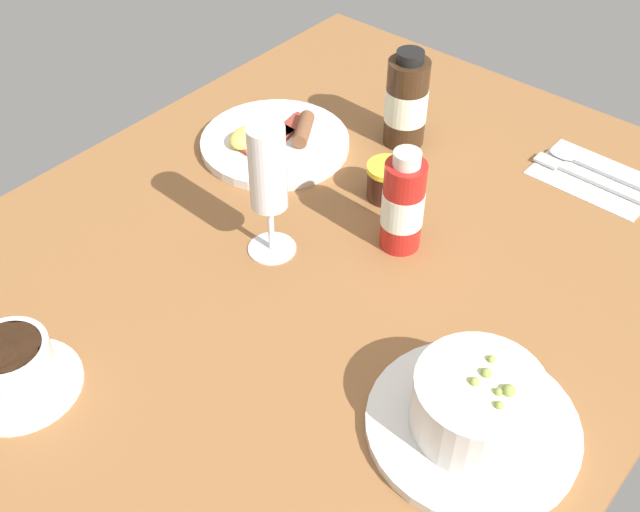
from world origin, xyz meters
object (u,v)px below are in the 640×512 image
(sauce_bottle_brown, at_px, (406,102))
(breakfast_plate, at_px, (274,142))
(sauce_bottle_red, at_px, (403,204))
(porridge_bowl, at_px, (476,409))
(jam_jar, at_px, (387,181))
(wine_glass, at_px, (268,176))
(cutlery_setting, at_px, (592,175))
(coffee_cup, at_px, (14,367))

(sauce_bottle_brown, height_order, breakfast_plate, sauce_bottle_brown)
(sauce_bottle_brown, distance_m, sauce_bottle_red, 0.23)
(porridge_bowl, xyz_separation_m, breakfast_plate, (0.24, 0.49, -0.03))
(sauce_bottle_brown, bearing_deg, jam_jar, -154.25)
(porridge_bowl, height_order, jam_jar, porridge_bowl)
(wine_glass, relative_size, jam_jar, 3.24)
(sauce_bottle_brown, xyz_separation_m, breakfast_plate, (-0.14, 0.14, -0.06))
(cutlery_setting, height_order, breakfast_plate, breakfast_plate)
(breakfast_plate, bearing_deg, jam_jar, -86.33)
(coffee_cup, xyz_separation_m, jam_jar, (0.51, -0.10, -0.00))
(coffee_cup, distance_m, wine_glass, 0.35)
(cutlery_setting, relative_size, coffee_cup, 1.28)
(porridge_bowl, xyz_separation_m, jam_jar, (0.25, 0.29, -0.01))
(cutlery_setting, distance_m, coffee_cup, 0.79)
(porridge_bowl, bearing_deg, sauce_bottle_brown, 43.46)
(cutlery_setting, bearing_deg, breakfast_plate, 120.95)
(cutlery_setting, bearing_deg, sauce_bottle_brown, 111.23)
(sauce_bottle_brown, relative_size, breakfast_plate, 0.67)
(coffee_cup, distance_m, sauce_bottle_red, 0.48)
(sauce_bottle_red, bearing_deg, cutlery_setting, -23.41)
(wine_glass, height_order, sauce_bottle_red, wine_glass)
(jam_jar, xyz_separation_m, breakfast_plate, (-0.01, 0.20, -0.02))
(wine_glass, relative_size, sauce_bottle_brown, 1.24)
(wine_glass, distance_m, jam_jar, 0.21)
(jam_jar, height_order, sauce_bottle_brown, sauce_bottle_brown)
(coffee_cup, height_order, sauce_bottle_brown, sauce_bottle_brown)
(cutlery_setting, bearing_deg, coffee_cup, 157.78)
(wine_glass, xyz_separation_m, sauce_bottle_brown, (0.30, 0.01, -0.05))
(sauce_bottle_brown, xyz_separation_m, sauce_bottle_red, (-0.19, -0.13, -0.00))
(sauce_bottle_brown, bearing_deg, breakfast_plate, 134.86)
(coffee_cup, distance_m, jam_jar, 0.52)
(jam_jar, xyz_separation_m, sauce_bottle_red, (-0.07, -0.07, 0.04))
(porridge_bowl, bearing_deg, jam_jar, 49.71)
(cutlery_setting, relative_size, breakfast_plate, 0.77)
(cutlery_setting, distance_m, sauce_bottle_red, 0.32)
(cutlery_setting, xyz_separation_m, sauce_bottle_brown, (-0.10, 0.26, 0.06))
(wine_glass, distance_m, breakfast_plate, 0.25)
(porridge_bowl, relative_size, breakfast_plate, 0.99)
(cutlery_setting, bearing_deg, porridge_bowl, -168.48)
(coffee_cup, relative_size, wine_glass, 0.72)
(porridge_bowl, distance_m, sauce_bottle_red, 0.29)
(wine_glass, xyz_separation_m, jam_jar, (0.18, -0.05, -0.09))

